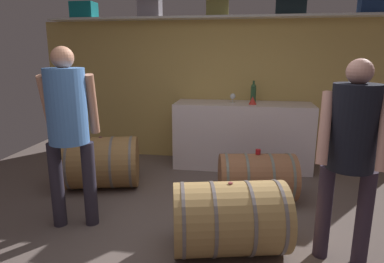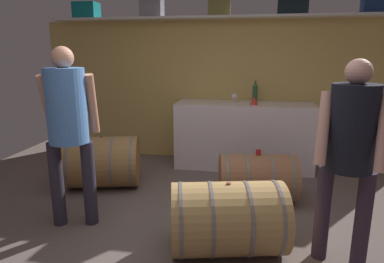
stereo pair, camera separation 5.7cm
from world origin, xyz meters
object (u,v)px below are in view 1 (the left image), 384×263
Objects in this scene: toolcase_navy at (373,1)px; wine_glass at (233,97)px; red_funnel at (253,100)px; tasting_cup at (258,152)px; wine_bottle_green at (253,93)px; winemaker_pouring at (352,143)px; wine_barrel_far at (102,162)px; wine_barrel_flank at (229,218)px; toolcase_olive at (217,8)px; toolcase_teal at (84,10)px; wine_barrel_near at (257,177)px; toolcase_grey at (150,5)px; work_cabinet at (242,135)px; toolcase_black at (291,3)px; visitor_tasting at (68,120)px.

wine_glass is at bearing -171.93° from toolcase_navy.
red_funnel is 1.15m from tasting_cup.
wine_bottle_green is 0.19× the size of winemaker_pouring.
wine_barrel_far is 2.02m from wine_barrel_flank.
wine_glass is 0.13× the size of wine_barrel_far.
wine_barrel_far is at bearing -137.77° from toolcase_olive.
toolcase_teal is 0.38× the size of wine_barrel_near.
wine_barrel_far is at bearing 177.37° from tasting_cup.
wine_barrel_near is 1.11m from wine_barrel_flank.
wine_bottle_green reaches higher than wine_barrel_near.
wine_barrel_near is (1.60, -1.39, -2.06)m from toolcase_grey.
work_cabinet is (0.41, -0.22, -1.80)m from toolcase_olive.
toolcase_teal is 2.03m from toolcase_olive.
work_cabinet is at bearing 141.66° from red_funnel.
wine_barrel_far is at bearing -146.89° from toolcase_black.
toolcase_black is at bearing -178.19° from toolcase_navy.
wine_barrel_near is 2.11m from visitor_tasting.
wine_bottle_green is 0.30× the size of wine_barrel_flank.
wine_bottle_green is (0.55, -0.10, -1.18)m from toolcase_olive.
wine_bottle_green is at bearing 72.08° from wine_barrel_flank.
toolcase_grey is at bearing 72.33° from visitor_tasting.
tasting_cup is at bearing -44.40° from winemaker_pouring.
wine_bottle_green is at bearing 83.04° from wine_barrel_near.
work_cabinet is at bearing 75.31° from wine_barrel_flank.
wine_bottle_green is at bearing -59.30° from winemaker_pouring.
wine_bottle_green is 0.23m from red_funnel.
red_funnel reaches higher than wine_barrel_near.
winemaker_pouring is at bearing -66.11° from wine_glass.
toolcase_grey is at bearing -178.19° from toolcase_navy.
work_cabinet is 1.87× the size of wine_barrel_flank.
wine_bottle_green is (2.58, -0.10, -1.19)m from toolcase_teal.
wine_bottle_green is at bearing -13.76° from toolcase_olive.
wine_barrel_near is 0.54× the size of visitor_tasting.
winemaker_pouring is (0.65, -1.05, 0.41)m from tasting_cup.
wine_bottle_green is 2.35× the size of wine_glass.
toolcase_black reaches higher than red_funnel.
wine_barrel_far is (-2.30, -1.30, -1.99)m from toolcase_black.
red_funnel is at bearing -8.41° from toolcase_grey.
visitor_tasting reaches higher than work_cabinet.
tasting_cup is at bearing -86.53° from red_funnel.
toolcase_grey reaches higher than toolcase_teal.
toolcase_navy is at bearing 34.20° from wine_barrel_near.
toolcase_grey reaches higher than toolcase_navy.
work_cabinet is at bearing -9.07° from wine_glass.
red_funnel reaches higher than tasting_cup.
toolcase_olive is 1.31m from wine_bottle_green.
wine_bottle_green is at bearing 40.86° from work_cabinet.
toolcase_teal is 1.10× the size of toolcase_olive.
wine_barrel_far is at bearing 167.98° from wine_barrel_near.
toolcase_navy is 0.37× the size of wine_barrel_near.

